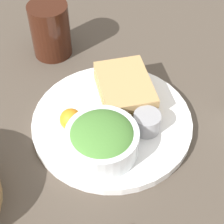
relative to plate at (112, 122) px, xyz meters
The scene contains 7 objects.
ground_plane 0.01m from the plate, ahead, with size 4.00×4.00×0.00m, color #4C4238.
plate is the anchor object (origin of this frame).
sandwich 0.07m from the plate, 28.35° to the right, with size 0.14×0.11×0.04m.
salad_bowl 0.08m from the plate, 160.65° to the left, with size 0.12×0.12×0.06m.
dressing_cup 0.07m from the plate, 116.30° to the right, with size 0.05×0.05×0.04m, color #99999E.
orange_wedge 0.08m from the plate, 97.24° to the left, with size 0.04×0.04×0.04m, color orange.
drink_glass 0.25m from the plate, 25.60° to the left, with size 0.08×0.08×0.12m, color #38190F.
Camera 1 is at (-0.44, 0.05, 0.53)m, focal length 60.00 mm.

